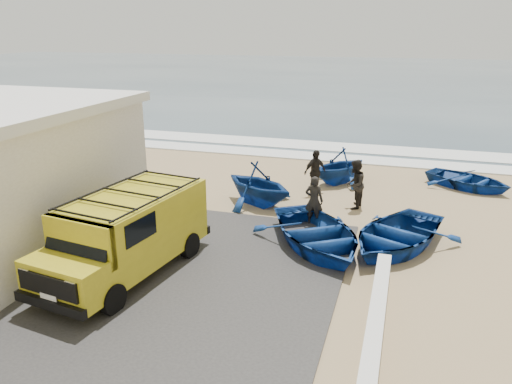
# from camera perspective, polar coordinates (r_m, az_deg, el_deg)

# --- Properties ---
(ground) EXTENTS (160.00, 160.00, 0.00)m
(ground) POSITION_cam_1_polar(r_m,az_deg,el_deg) (15.21, -4.88, -6.58)
(ground) COLOR tan
(slab) EXTENTS (12.00, 10.00, 0.05)m
(slab) POSITION_cam_1_polar(r_m,az_deg,el_deg) (14.46, -15.34, -8.51)
(slab) COLOR #393634
(slab) RESTS_ON ground
(ocean) EXTENTS (180.00, 88.00, 0.01)m
(ocean) POSITION_cam_1_polar(r_m,az_deg,el_deg) (69.25, 12.94, 12.68)
(ocean) COLOR #385166
(ocean) RESTS_ON ground
(surf_line) EXTENTS (180.00, 1.60, 0.06)m
(surf_line) POSITION_cam_1_polar(r_m,az_deg,el_deg) (26.10, 4.92, 4.21)
(surf_line) COLOR white
(surf_line) RESTS_ON ground
(surf_wash) EXTENTS (180.00, 2.20, 0.04)m
(surf_wash) POSITION_cam_1_polar(r_m,az_deg,el_deg) (28.48, 6.00, 5.36)
(surf_wash) COLOR white
(surf_wash) RESTS_ON ground
(parapet) EXTENTS (0.35, 6.00, 0.55)m
(parapet) POSITION_cam_1_polar(r_m,az_deg,el_deg) (11.53, 13.55, -14.33)
(parapet) COLOR silver
(parapet) RESTS_ON ground
(van) EXTENTS (2.79, 5.50, 2.25)m
(van) POSITION_cam_1_polar(r_m,az_deg,el_deg) (13.78, -14.44, -4.38)
(van) COLOR gold
(van) RESTS_ON ground
(boat_near_left) EXTENTS (5.13, 5.49, 0.93)m
(boat_near_left) POSITION_cam_1_polar(r_m,az_deg,el_deg) (15.21, 6.94, -4.75)
(boat_near_left) COLOR navy
(boat_near_left) RESTS_ON ground
(boat_near_right) EXTENTS (4.52, 5.14, 0.88)m
(boat_near_right) POSITION_cam_1_polar(r_m,az_deg,el_deg) (15.69, 15.70, -4.66)
(boat_near_right) COLOR navy
(boat_near_right) RESTS_ON ground
(boat_mid_left) EXTENTS (4.02, 3.85, 1.64)m
(boat_mid_left) POSITION_cam_1_polar(r_m,az_deg,el_deg) (18.64, 0.26, 0.97)
(boat_mid_left) COLOR navy
(boat_mid_left) RESTS_ON ground
(boat_far_left) EXTENTS (3.73, 3.83, 1.53)m
(boat_far_left) POSITION_cam_1_polar(r_m,az_deg,el_deg) (21.57, 9.51, 3.00)
(boat_far_left) COLOR navy
(boat_far_left) RESTS_ON ground
(boat_far_right) EXTENTS (4.22, 3.87, 0.71)m
(boat_far_right) POSITION_cam_1_polar(r_m,az_deg,el_deg) (22.46, 23.07, 1.28)
(boat_far_right) COLOR navy
(boat_far_right) RESTS_ON ground
(fisherman_front) EXTENTS (0.66, 0.46, 1.72)m
(fisherman_front) POSITION_cam_1_polar(r_m,az_deg,el_deg) (16.81, 6.65, -1.00)
(fisherman_front) COLOR black
(fisherman_front) RESTS_ON ground
(fisherman_middle) EXTENTS (0.80, 0.97, 1.83)m
(fisherman_middle) POSITION_cam_1_polar(r_m,az_deg,el_deg) (18.59, 11.23, 0.86)
(fisherman_middle) COLOR black
(fisherman_middle) RESTS_ON ground
(fisherman_back) EXTENTS (1.00, 1.08, 1.78)m
(fisherman_back) POSITION_cam_1_polar(r_m,az_deg,el_deg) (20.03, 6.76, 2.30)
(fisherman_back) COLOR black
(fisherman_back) RESTS_ON ground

